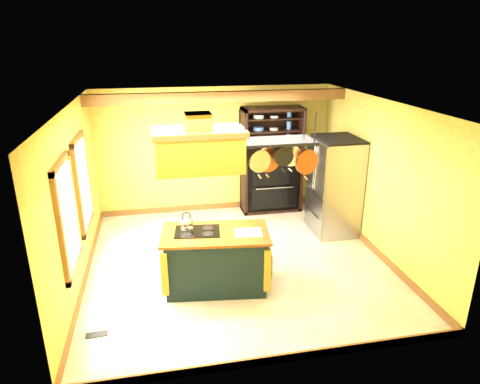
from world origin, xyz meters
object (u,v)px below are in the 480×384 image
object	(u,v)px
pot_rack	(277,150)
hutch	(271,171)
refrigerator	(334,188)
kitchen_island	(216,259)
range_hood	(199,148)

from	to	relation	value
pot_rack	hutch	world-z (taller)	pot_rack
hutch	pot_rack	bearing A→B (deg)	-104.07
pot_rack	refrigerator	distance (m)	2.57
kitchen_island	range_hood	size ratio (longest dim) A/B	1.34
range_hood	pot_rack	bearing A→B (deg)	-0.00
pot_rack	refrigerator	size ratio (longest dim) A/B	0.65
range_hood	refrigerator	world-z (taller)	range_hood
pot_rack	hutch	xyz separation A→B (m)	(0.74, 2.93, -1.26)
kitchen_island	refrigerator	size ratio (longest dim) A/B	0.91
kitchen_island	refrigerator	xyz separation A→B (m)	(2.55, 1.56, 0.43)
kitchen_island	pot_rack	bearing A→B (deg)	7.04
range_hood	refrigerator	distance (m)	3.42
kitchen_island	refrigerator	world-z (taller)	refrigerator
kitchen_island	hutch	world-z (taller)	hutch
refrigerator	hutch	xyz separation A→B (m)	(-0.90, 1.37, -0.02)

